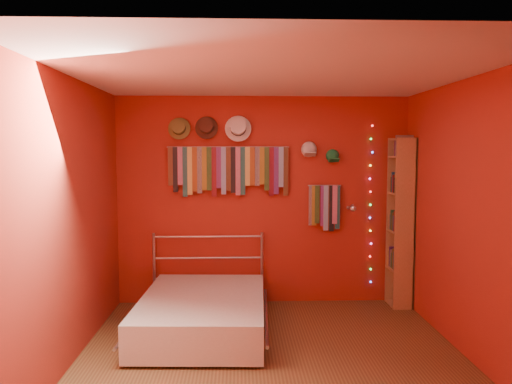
{
  "coord_description": "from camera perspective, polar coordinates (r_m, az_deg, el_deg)",
  "views": [
    {
      "loc": [
        -0.3,
        -4.24,
        1.86
      ],
      "look_at": [
        -0.11,
        0.9,
        1.43
      ],
      "focal_mm": 35.0,
      "sensor_mm": 36.0,
      "label": 1
    }
  ],
  "objects": [
    {
      "name": "ground",
      "position": [
        4.64,
        1.9,
        -18.8
      ],
      "size": [
        3.5,
        3.5,
        0.0
      ],
      "primitive_type": "plane",
      "color": "#52331C",
      "rests_on": "ground"
    },
    {
      "name": "reading_lamp",
      "position": [
        5.94,
        10.95,
        -1.83
      ],
      "size": [
        0.07,
        0.32,
        0.09
      ],
      "color": "#AAAAAF",
      "rests_on": "back_wall"
    },
    {
      "name": "cap_green",
      "position": [
        6.05,
        8.73,
        4.1
      ],
      "size": [
        0.17,
        0.21,
        0.17
      ],
      "color": "#1B7C3E",
      "rests_on": "back_wall"
    },
    {
      "name": "ceiling",
      "position": [
        4.3,
        2.0,
        13.37
      ],
      "size": [
        3.5,
        3.5,
        0.02
      ],
      "primitive_type": "cube",
      "color": "white",
      "rests_on": "back_wall"
    },
    {
      "name": "back_wall",
      "position": [
        6.03,
        0.79,
        -0.98
      ],
      "size": [
        3.5,
        0.02,
        2.5
      ],
      "primitive_type": "cube",
      "color": "maroon",
      "rests_on": "ground"
    },
    {
      "name": "fairy_lights",
      "position": [
        6.2,
        12.98,
        -1.44
      ],
      "size": [
        0.06,
        0.02,
        1.93
      ],
      "color": "#FF3333",
      "rests_on": "back_wall"
    },
    {
      "name": "fedora_white",
      "position": [
        5.9,
        -2.06,
        7.35
      ],
      "size": [
        0.31,
        0.17,
        0.31
      ],
      "rotation": [
        1.36,
        0.0,
        0.0
      ],
      "color": "white",
      "rests_on": "back_wall"
    },
    {
      "name": "left_wall",
      "position": [
        4.53,
        -20.77,
        -3.24
      ],
      "size": [
        0.02,
        3.5,
        2.5
      ],
      "primitive_type": "cube",
      "color": "maroon",
      "rests_on": "ground"
    },
    {
      "name": "fedora_olive",
      "position": [
        5.95,
        -8.81,
        7.26
      ],
      "size": [
        0.26,
        0.14,
        0.26
      ],
      "rotation": [
        1.36,
        0.0,
        0.0
      ],
      "color": "olive",
      "rests_on": "back_wall"
    },
    {
      "name": "small_tie_rack",
      "position": [
        6.06,
        7.86,
        -1.55
      ],
      "size": [
        0.4,
        0.03,
        0.56
      ],
      "color": "#AAAAAF",
      "rests_on": "back_wall"
    },
    {
      "name": "bed",
      "position": [
        5.25,
        -6.08,
        -13.55
      ],
      "size": [
        1.4,
        1.84,
        0.87
      ],
      "rotation": [
        0.0,
        0.0,
        -0.04
      ],
      "color": "#AAAAAF",
      "rests_on": "ground"
    },
    {
      "name": "bookshelf",
      "position": [
        6.15,
        16.53,
        -3.24
      ],
      "size": [
        0.25,
        0.34,
        2.0
      ],
      "color": "olive",
      "rests_on": "ground"
    },
    {
      "name": "cap_white",
      "position": [
        6.0,
        6.07,
        4.84
      ],
      "size": [
        0.18,
        0.23,
        0.18
      ],
      "color": "silver",
      "rests_on": "back_wall"
    },
    {
      "name": "tie_rack",
      "position": [
        5.93,
        -3.18,
        2.72
      ],
      "size": [
        1.45,
        0.03,
        0.6
      ],
      "color": "#AAAAAF",
      "rests_on": "back_wall"
    },
    {
      "name": "right_wall",
      "position": [
        4.75,
        23.54,
        -2.96
      ],
      "size": [
        0.02,
        3.5,
        2.5
      ],
      "primitive_type": "cube",
      "color": "maroon",
      "rests_on": "ground"
    },
    {
      "name": "fedora_brown",
      "position": [
        5.92,
        -5.7,
        7.4
      ],
      "size": [
        0.27,
        0.15,
        0.27
      ],
      "rotation": [
        1.36,
        0.0,
        0.0
      ],
      "color": "#442418",
      "rests_on": "back_wall"
    }
  ]
}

